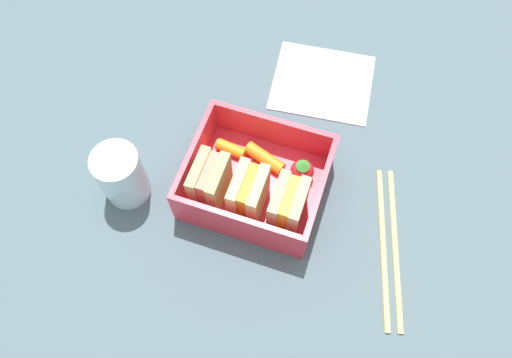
{
  "coord_description": "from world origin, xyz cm",
  "views": [
    {
      "loc": [
        -8.11,
        24.03,
        54.67
      ],
      "look_at": [
        0.0,
        0.0,
        2.7
      ],
      "focal_mm": 35.0,
      "sensor_mm": 36.0,
      "label": 1
    }
  ],
  "objects_px": {
    "chopstick_pair": "(390,246)",
    "drinking_glass": "(122,175)",
    "carrot_stick_far_left": "(264,158)",
    "strawberry_far_left": "(302,171)",
    "sandwich_left": "(288,205)",
    "sandwich_center": "(210,181)",
    "folded_napkin": "(322,82)",
    "carrot_stick_left": "(231,149)",
    "sandwich_center_left": "(248,193)"
  },
  "relations": [
    {
      "from": "chopstick_pair",
      "to": "drinking_glass",
      "type": "distance_m",
      "value": 0.32
    },
    {
      "from": "carrot_stick_far_left",
      "to": "strawberry_far_left",
      "type": "bearing_deg",
      "value": 172.53
    },
    {
      "from": "sandwich_left",
      "to": "carrot_stick_far_left",
      "type": "bearing_deg",
      "value": -51.88
    },
    {
      "from": "sandwich_center",
      "to": "carrot_stick_far_left",
      "type": "height_order",
      "value": "sandwich_center"
    },
    {
      "from": "sandwich_left",
      "to": "folded_napkin",
      "type": "xyz_separation_m",
      "value": [
        0.01,
        -0.2,
        -0.04
      ]
    },
    {
      "from": "carrot_stick_far_left",
      "to": "folded_napkin",
      "type": "relative_size",
      "value": 0.39
    },
    {
      "from": "strawberry_far_left",
      "to": "carrot_stick_left",
      "type": "height_order",
      "value": "strawberry_far_left"
    },
    {
      "from": "carrot_stick_far_left",
      "to": "sandwich_center",
      "type": "bearing_deg",
      "value": 52.5
    },
    {
      "from": "folded_napkin",
      "to": "carrot_stick_left",
      "type": "bearing_deg",
      "value": 61.97
    },
    {
      "from": "sandwich_center_left",
      "to": "chopstick_pair",
      "type": "bearing_deg",
      "value": -178.13
    },
    {
      "from": "drinking_glass",
      "to": "carrot_stick_far_left",
      "type": "bearing_deg",
      "value": -150.05
    },
    {
      "from": "strawberry_far_left",
      "to": "carrot_stick_far_left",
      "type": "xyz_separation_m",
      "value": [
        0.05,
        -0.01,
        -0.01
      ]
    },
    {
      "from": "sandwich_center_left",
      "to": "chopstick_pair",
      "type": "distance_m",
      "value": 0.17
    },
    {
      "from": "folded_napkin",
      "to": "sandwich_center",
      "type": "bearing_deg",
      "value": 68.49
    },
    {
      "from": "sandwich_left",
      "to": "strawberry_far_left",
      "type": "xyz_separation_m",
      "value": [
        -0.0,
        -0.05,
        -0.01
      ]
    },
    {
      "from": "chopstick_pair",
      "to": "carrot_stick_left",
      "type": "bearing_deg",
      "value": -14.08
    },
    {
      "from": "sandwich_center",
      "to": "drinking_glass",
      "type": "height_order",
      "value": "drinking_glass"
    },
    {
      "from": "sandwich_center",
      "to": "carrot_stick_left",
      "type": "xyz_separation_m",
      "value": [
        -0.0,
        -0.06,
        -0.02
      ]
    },
    {
      "from": "chopstick_pair",
      "to": "folded_napkin",
      "type": "distance_m",
      "value": 0.24
    },
    {
      "from": "chopstick_pair",
      "to": "folded_napkin",
      "type": "bearing_deg",
      "value": -56.04
    },
    {
      "from": "drinking_glass",
      "to": "sandwich_left",
      "type": "bearing_deg",
      "value": -172.91
    },
    {
      "from": "sandwich_center",
      "to": "carrot_stick_far_left",
      "type": "relative_size",
      "value": 1.17
    },
    {
      "from": "sandwich_center_left",
      "to": "drinking_glass",
      "type": "bearing_deg",
      "value": 9.32
    },
    {
      "from": "sandwich_center",
      "to": "folded_napkin",
      "type": "bearing_deg",
      "value": -111.51
    },
    {
      "from": "sandwich_left",
      "to": "drinking_glass",
      "type": "xyz_separation_m",
      "value": [
        0.19,
        0.02,
        -0.0
      ]
    },
    {
      "from": "sandwich_center_left",
      "to": "drinking_glass",
      "type": "relative_size",
      "value": 0.79
    },
    {
      "from": "sandwich_center_left",
      "to": "carrot_stick_far_left",
      "type": "bearing_deg",
      "value": -89.51
    },
    {
      "from": "strawberry_far_left",
      "to": "folded_napkin",
      "type": "height_order",
      "value": "strawberry_far_left"
    },
    {
      "from": "strawberry_far_left",
      "to": "chopstick_pair",
      "type": "bearing_deg",
      "value": 158.37
    },
    {
      "from": "folded_napkin",
      "to": "drinking_glass",
      "type": "bearing_deg",
      "value": 51.8
    },
    {
      "from": "carrot_stick_far_left",
      "to": "drinking_glass",
      "type": "xyz_separation_m",
      "value": [
        0.14,
        0.08,
        0.02
      ]
    },
    {
      "from": "chopstick_pair",
      "to": "drinking_glass",
      "type": "height_order",
      "value": "drinking_glass"
    },
    {
      "from": "strawberry_far_left",
      "to": "folded_napkin",
      "type": "bearing_deg",
      "value": -84.84
    },
    {
      "from": "drinking_glass",
      "to": "sandwich_center_left",
      "type": "bearing_deg",
      "value": -170.68
    },
    {
      "from": "sandwich_left",
      "to": "chopstick_pair",
      "type": "height_order",
      "value": "sandwich_left"
    },
    {
      "from": "carrot_stick_left",
      "to": "chopstick_pair",
      "type": "bearing_deg",
      "value": 165.92
    },
    {
      "from": "sandwich_left",
      "to": "chopstick_pair",
      "type": "relative_size",
      "value": 0.31
    },
    {
      "from": "carrot_stick_far_left",
      "to": "carrot_stick_left",
      "type": "distance_m",
      "value": 0.04
    },
    {
      "from": "sandwich_center",
      "to": "strawberry_far_left",
      "type": "height_order",
      "value": "sandwich_center"
    },
    {
      "from": "carrot_stick_far_left",
      "to": "folded_napkin",
      "type": "bearing_deg",
      "value": -103.53
    },
    {
      "from": "chopstick_pair",
      "to": "sandwich_center_left",
      "type": "bearing_deg",
      "value": 1.87
    },
    {
      "from": "strawberry_far_left",
      "to": "carrot_stick_left",
      "type": "bearing_deg",
      "value": -3.37
    },
    {
      "from": "sandwich_center",
      "to": "carrot_stick_left",
      "type": "bearing_deg",
      "value": -92.85
    },
    {
      "from": "sandwich_center_left",
      "to": "sandwich_center",
      "type": "relative_size",
      "value": 1.0
    },
    {
      "from": "sandwich_left",
      "to": "sandwich_center_left",
      "type": "bearing_deg",
      "value": 0.0
    },
    {
      "from": "sandwich_center_left",
      "to": "folded_napkin",
      "type": "bearing_deg",
      "value": -99.54
    },
    {
      "from": "strawberry_far_left",
      "to": "sandwich_left",
      "type": "bearing_deg",
      "value": 88.1
    },
    {
      "from": "strawberry_far_left",
      "to": "carrot_stick_left",
      "type": "distance_m",
      "value": 0.09
    },
    {
      "from": "sandwich_left",
      "to": "carrot_stick_far_left",
      "type": "distance_m",
      "value": 0.08
    },
    {
      "from": "sandwich_center_left",
      "to": "drinking_glass",
      "type": "distance_m",
      "value": 0.15
    }
  ]
}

